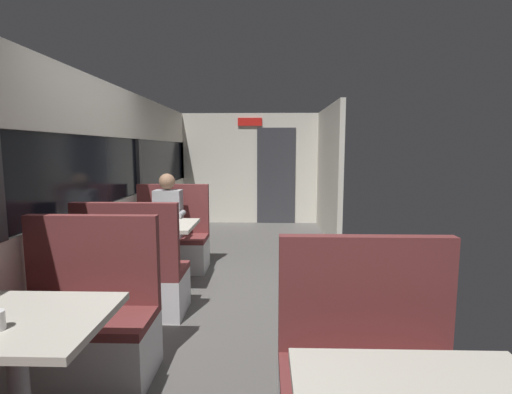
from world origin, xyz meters
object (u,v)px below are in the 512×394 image
Objects in this scene: bench_front_aisle_facing_entry at (371,389)px; coffee_cup_secondary at (147,222)px; bench_mid_window_facing_entry at (171,244)px; bench_near_window_facing_entry at (85,330)px; bench_mid_window_facing_end at (134,281)px; dining_table_mid_window at (155,233)px; seated_passenger at (169,230)px; dining_table_near_window at (15,337)px.

coffee_cup_secondary is at bearing 130.46° from bench_front_aisle_facing_entry.
bench_mid_window_facing_entry is at bearing 121.09° from bench_front_aisle_facing_entry.
bench_near_window_facing_entry is 0.97m from bench_mid_window_facing_end.
bench_mid_window_facing_entry reaches higher than dining_table_mid_window.
bench_mid_window_facing_end is at bearing -90.00° from dining_table_mid_window.
bench_mid_window_facing_end is at bearing -90.00° from bench_mid_window_facing_entry.
bench_near_window_facing_entry is 1.70m from dining_table_mid_window.
coffee_cup_secondary is (-0.03, -0.83, 0.46)m from bench_mid_window_facing_entry.
bench_mid_window_facing_end and bench_mid_window_facing_entry have the same top height.
bench_mid_window_facing_entry is 0.87× the size of seated_passenger.
bench_near_window_facing_entry is at bearing -90.00° from bench_mid_window_facing_entry.
bench_mid_window_facing_entry is at bearing 90.00° from bench_mid_window_facing_end.
bench_mid_window_facing_end and bench_front_aisle_facing_entry have the same top height.
bench_mid_window_facing_end reaches higher than dining_table_mid_window.
bench_near_window_facing_entry is 12.22× the size of coffee_cup_secondary.
seated_passenger is at bearing 121.72° from bench_front_aisle_facing_entry.
coffee_cup_secondary is at bearing -92.37° from bench_mid_window_facing_entry.
bench_front_aisle_facing_entry is (1.79, -1.57, 0.00)m from bench_mid_window_facing_end.
bench_near_window_facing_entry is at bearing -88.72° from coffee_cup_secondary.
bench_near_window_facing_entry is 1.22× the size of dining_table_mid_window.
bench_mid_window_facing_entry is 3.47m from bench_front_aisle_facing_entry.
bench_near_window_facing_entry is at bearing -90.00° from bench_mid_window_facing_end.
dining_table_mid_window is at bearing -90.00° from seated_passenger.
bench_mid_window_facing_end is 1.40m from bench_mid_window_facing_entry.
bench_mid_window_facing_end is at bearing 138.75° from bench_front_aisle_facing_entry.
bench_mid_window_facing_entry reaches higher than dining_table_near_window.
dining_table_near_window is 0.82× the size of bench_near_window_facing_entry.
bench_mid_window_facing_end is at bearing 90.00° from dining_table_near_window.
bench_mid_window_facing_end is (0.00, -0.70, -0.31)m from dining_table_mid_window.
bench_front_aisle_facing_entry is 12.22× the size of coffee_cup_secondary.
seated_passenger is at bearing 90.00° from bench_near_window_facing_entry.
dining_table_mid_window is 0.64m from seated_passenger.
coffee_cup_secondary is at bearing 91.28° from bench_near_window_facing_entry.
coffee_cup_secondary is at bearing -104.81° from dining_table_mid_window.
dining_table_near_window is 10.00× the size of coffee_cup_secondary.
bench_mid_window_facing_end is 2.38m from bench_front_aisle_facing_entry.
bench_mid_window_facing_entry is 1.00× the size of bench_front_aisle_facing_entry.
bench_mid_window_facing_entry is (0.00, 1.40, 0.00)m from bench_mid_window_facing_end.
dining_table_near_window is 3.08m from bench_mid_window_facing_entry.
bench_near_window_facing_entry is 1.00× the size of bench_front_aisle_facing_entry.
dining_table_near_window is at bearing -89.12° from coffee_cup_secondary.
dining_table_near_window is at bearing -90.00° from bench_mid_window_facing_end.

